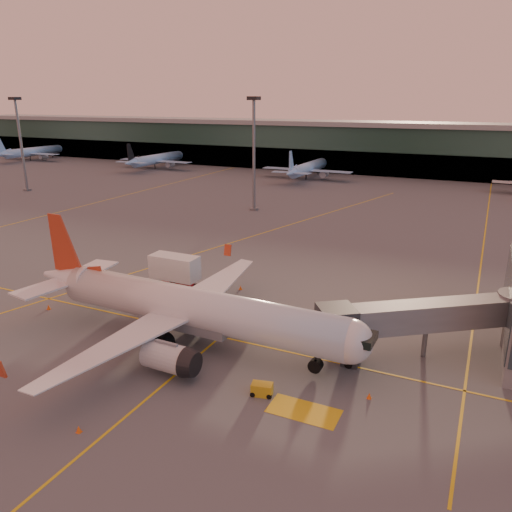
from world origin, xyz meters
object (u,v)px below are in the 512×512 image
at_px(catering_truck, 175,272).
at_px(pushback_tug, 347,320).
at_px(main_airplane, 186,308).
at_px(gpu_cart, 262,390).

distance_m(catering_truck, pushback_tug, 23.93).
xyz_separation_m(main_airplane, catering_truck, (-9.40, 11.88, -1.09)).
relative_size(catering_truck, gpu_cart, 3.14).
xyz_separation_m(gpu_cart, pushback_tug, (2.97, 17.02, 0.18)).
xyz_separation_m(catering_truck, pushback_tug, (23.82, -0.55, -2.18)).
bearing_deg(gpu_cart, main_airplane, 141.08).
height_order(main_airplane, gpu_cart, main_airplane).
height_order(gpu_cart, pushback_tug, pushback_tug).
xyz_separation_m(main_airplane, pushback_tug, (14.43, 11.33, -3.27)).
bearing_deg(main_airplane, gpu_cart, -24.96).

